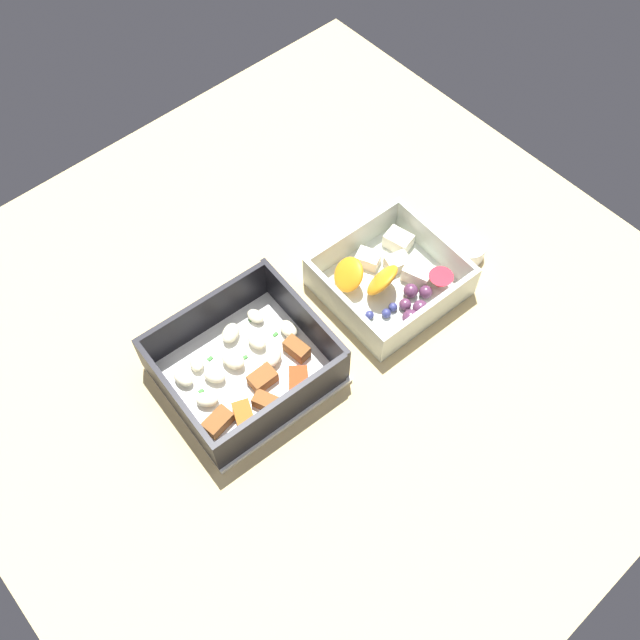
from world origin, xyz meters
TOP-DOWN VIEW (x-y plane):
  - table_surface at (0.00, 0.00)cm, footprint 80.00×80.00cm
  - pasta_container at (9.28, -0.17)cm, footprint 18.04×16.26cm
  - fruit_bowl at (-10.61, 2.02)cm, footprint 15.41×14.55cm
  - paper_cup_liner at (-20.99, 4.82)cm, footprint 3.87×3.87cm

SIDE VIEW (x-z plane):
  - table_surface at x=0.00cm, z-range 0.00..2.00cm
  - paper_cup_liner at x=-20.99cm, z-range 2.00..4.10cm
  - fruit_bowl at x=-10.61cm, z-range 1.07..6.33cm
  - pasta_container at x=9.28cm, z-range 0.86..6.89cm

